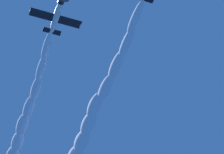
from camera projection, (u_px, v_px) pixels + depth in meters
name	position (u px, v px, depth m)	size (l,w,h in m)	color
airplane_left_wingman	(57.00, 15.00, 67.00)	(7.59, 8.18, 2.51)	silver
smoke_trail_lead	(81.00, 142.00, 82.11)	(45.80, 30.22, 3.57)	white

